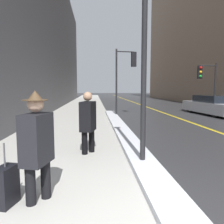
{
  "coord_description": "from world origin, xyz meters",
  "views": [
    {
      "loc": [
        -0.91,
        -2.26,
        1.73
      ],
      "look_at": [
        -0.4,
        4.0,
        1.05
      ],
      "focal_mm": 35.0,
      "sensor_mm": 36.0,
      "label": 1
    }
  ],
  "objects": [
    {
      "name": "building_facade_left",
      "position": [
        -7.0,
        20.0,
        6.58
      ],
      "size": [
        6.0,
        36.0,
        13.17
      ],
      "color": "slate",
      "rests_on": "ground"
    },
    {
      "name": "road_centre_stripe",
      "position": [
        4.0,
        15.0,
        0.0
      ],
      "size": [
        0.16,
        80.0,
        0.0
      ],
      "color": "gold",
      "rests_on": "ground"
    },
    {
      "name": "snow_bank_curb",
      "position": [
        0.18,
        6.08,
        0.07
      ],
      "size": [
        0.61,
        14.51,
        0.13
      ],
      "color": "silver",
      "rests_on": "ground"
    },
    {
      "name": "pedestrian_in_fedora",
      "position": [
        -1.77,
        1.01,
        0.93
      ],
      "size": [
        0.44,
        0.76,
        1.7
      ],
      "rotation": [
        0.0,
        0.0,
        -1.84
      ],
      "color": "black",
      "rests_on": "ground"
    },
    {
      "name": "sidewalk_slab",
      "position": [
        -2.0,
        15.0,
        0.01
      ],
      "size": [
        4.0,
        80.0,
        0.01
      ],
      "color": "#B2AFA8",
      "rests_on": "ground"
    },
    {
      "name": "traffic_light_near",
      "position": [
        1.11,
        11.36,
        2.98
      ],
      "size": [
        1.31,
        0.4,
        4.13
      ],
      "rotation": [
        0.0,
        0.0,
        0.12
      ],
      "color": "black",
      "rests_on": "ground"
    },
    {
      "name": "rolling_suitcase",
      "position": [
        -2.21,
        0.91,
        0.3
      ],
      "size": [
        0.31,
        0.41,
        0.95
      ],
      "rotation": [
        0.0,
        0.0,
        -1.84
      ],
      "color": "black",
      "rests_on": "ground"
    },
    {
      "name": "pedestrian_nearside",
      "position": [
        -1.08,
        3.46,
        0.91
      ],
      "size": [
        0.44,
        0.6,
        1.64
      ],
      "rotation": [
        0.0,
        0.0,
        -1.84
      ],
      "color": "black",
      "rests_on": "ground"
    },
    {
      "name": "lamp_post",
      "position": [
        0.17,
        2.46,
        3.09
      ],
      "size": [
        0.28,
        0.28,
        5.2
      ],
      "color": "black",
      "rests_on": "ground"
    },
    {
      "name": "traffic_light_far",
      "position": [
        6.73,
        12.33,
        2.48
      ],
      "size": [
        1.31,
        0.32,
        3.44
      ],
      "rotation": [
        0.0,
        0.0,
        3.1
      ],
      "color": "black",
      "rests_on": "ground"
    },
    {
      "name": "parked_car_silver",
      "position": [
        6.92,
        11.5,
        0.61
      ],
      "size": [
        2.31,
        4.82,
        1.28
      ],
      "rotation": [
        0.0,
        0.0,
        1.66
      ],
      "color": "#B2B2B7",
      "rests_on": "ground"
    }
  ]
}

